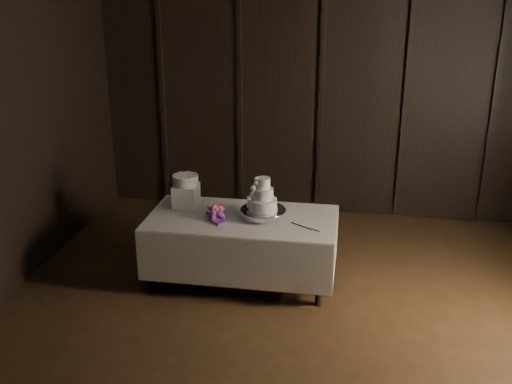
{
  "coord_description": "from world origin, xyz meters",
  "views": [
    {
      "loc": [
        0.51,
        -4.45,
        3.18
      ],
      "look_at": [
        -0.49,
        1.27,
        1.05
      ],
      "focal_mm": 42.0,
      "sensor_mm": 36.0,
      "label": 1
    }
  ],
  "objects_px": {
    "box_pedestal": "(186,196)",
    "wedding_cake": "(260,197)",
    "display_table": "(242,246)",
    "cake_stand": "(263,213)",
    "bouquet": "(216,212)",
    "small_cake": "(185,180)"
  },
  "relations": [
    {
      "from": "bouquet",
      "to": "small_cake",
      "type": "distance_m",
      "value": 0.53
    },
    {
      "from": "box_pedestal",
      "to": "small_cake",
      "type": "height_order",
      "value": "small_cake"
    },
    {
      "from": "bouquet",
      "to": "small_cake",
      "type": "xyz_separation_m",
      "value": [
        -0.4,
        0.26,
        0.24
      ]
    },
    {
      "from": "small_cake",
      "to": "box_pedestal",
      "type": "bearing_deg",
      "value": 0.0
    },
    {
      "from": "display_table",
      "to": "bouquet",
      "type": "bearing_deg",
      "value": -165.68
    },
    {
      "from": "box_pedestal",
      "to": "wedding_cake",
      "type": "bearing_deg",
      "value": -11.85
    },
    {
      "from": "cake_stand",
      "to": "wedding_cake",
      "type": "bearing_deg",
      "value": -150.26
    },
    {
      "from": "wedding_cake",
      "to": "bouquet",
      "type": "height_order",
      "value": "wedding_cake"
    },
    {
      "from": "wedding_cake",
      "to": "box_pedestal",
      "type": "relative_size",
      "value": 1.35
    },
    {
      "from": "wedding_cake",
      "to": "display_table",
      "type": "bearing_deg",
      "value": 167.96
    },
    {
      "from": "cake_stand",
      "to": "small_cake",
      "type": "height_order",
      "value": "small_cake"
    },
    {
      "from": "wedding_cake",
      "to": "bouquet",
      "type": "distance_m",
      "value": 0.5
    },
    {
      "from": "display_table",
      "to": "bouquet",
      "type": "height_order",
      "value": "bouquet"
    },
    {
      "from": "cake_stand",
      "to": "box_pedestal",
      "type": "relative_size",
      "value": 1.86
    },
    {
      "from": "wedding_cake",
      "to": "bouquet",
      "type": "relative_size",
      "value": 0.89
    },
    {
      "from": "cake_stand",
      "to": "small_cake",
      "type": "xyz_separation_m",
      "value": [
        -0.88,
        0.17,
        0.26
      ]
    },
    {
      "from": "cake_stand",
      "to": "bouquet",
      "type": "height_order",
      "value": "bouquet"
    },
    {
      "from": "display_table",
      "to": "cake_stand",
      "type": "xyz_separation_m",
      "value": [
        0.22,
        0.03,
        0.39
      ]
    },
    {
      "from": "wedding_cake",
      "to": "bouquet",
      "type": "xyz_separation_m",
      "value": [
        -0.46,
        -0.08,
        -0.16
      ]
    },
    {
      "from": "display_table",
      "to": "cake_stand",
      "type": "height_order",
      "value": "cake_stand"
    },
    {
      "from": "wedding_cake",
      "to": "box_pedestal",
      "type": "xyz_separation_m",
      "value": [
        -0.86,
        0.18,
        -0.1
      ]
    },
    {
      "from": "cake_stand",
      "to": "box_pedestal",
      "type": "height_order",
      "value": "box_pedestal"
    }
  ]
}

